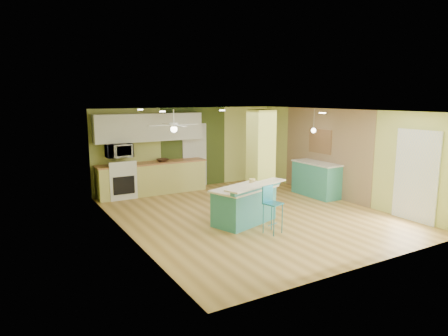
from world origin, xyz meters
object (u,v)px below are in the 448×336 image
(bar_stool, at_px, (271,202))
(side_counter, at_px, (316,179))
(fruit_bowl, at_px, (163,160))
(peninsula, at_px, (245,204))
(canister, at_px, (252,183))

(bar_stool, distance_m, side_counter, 3.62)
(side_counter, distance_m, fruit_bowl, 4.52)
(peninsula, bearing_deg, bar_stool, -101.18)
(bar_stool, bearing_deg, peninsula, 82.07)
(side_counter, bearing_deg, peninsula, -160.86)
(bar_stool, height_order, side_counter, bar_stool)
(bar_stool, xyz_separation_m, fruit_bowl, (-0.62, 4.48, 0.31))
(canister, bearing_deg, side_counter, 20.01)
(peninsula, distance_m, side_counter, 3.36)
(bar_stool, distance_m, fruit_bowl, 4.54)
(fruit_bowl, height_order, canister, fruit_bowl)
(fruit_bowl, bearing_deg, canister, -78.69)
(bar_stool, bearing_deg, side_counter, 16.71)
(fruit_bowl, xyz_separation_m, canister, (0.73, -3.64, -0.08))
(side_counter, bearing_deg, bar_stool, -147.95)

